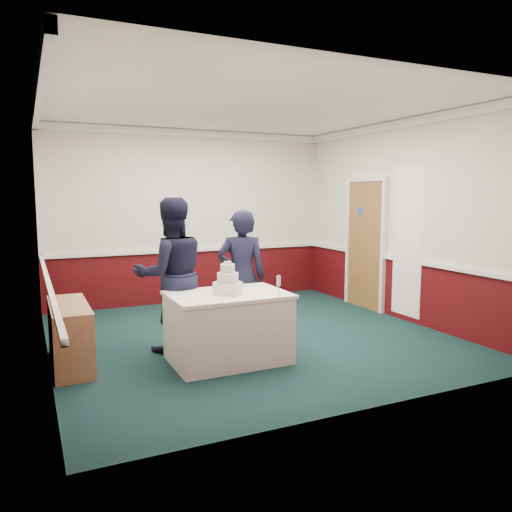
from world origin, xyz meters
name	(u,v)px	position (x,y,z in m)	size (l,w,h in m)	color
ground	(251,337)	(0.00, 0.00, 0.00)	(5.00, 5.00, 0.00)	#143031
room_shell	(238,189)	(0.08, 0.61, 1.97)	(5.00, 5.00, 3.00)	silver
sideboard	(70,335)	(-2.28, -0.20, 0.35)	(0.41, 1.20, 0.70)	#99764A
cake_table	(228,327)	(-0.63, -0.78, 0.40)	(1.32, 0.92, 0.79)	white
wedding_cake	(228,283)	(-0.63, -0.78, 0.90)	(0.35, 0.35, 0.36)	white
cake_knife	(232,296)	(-0.66, -0.98, 0.79)	(0.01, 0.22, 0.01)	silver
champagne_flute	(279,282)	(-0.13, -1.06, 0.93)	(0.05, 0.05, 0.21)	silver
person_man	(171,275)	(-1.10, -0.11, 0.93)	(0.91, 0.71, 1.86)	black
person_woman	(242,277)	(-0.20, -0.16, 0.85)	(0.62, 0.41, 1.71)	black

